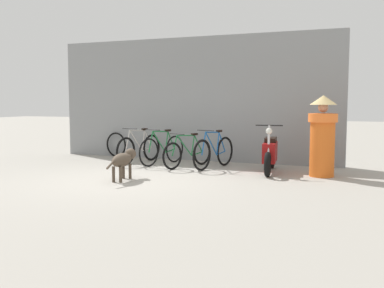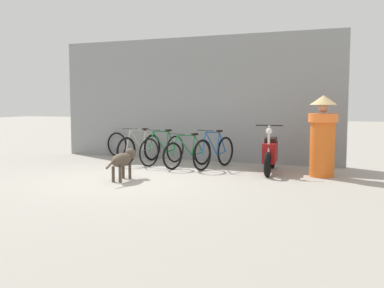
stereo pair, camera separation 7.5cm
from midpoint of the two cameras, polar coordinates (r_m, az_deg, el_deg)
ground_plane at (r=9.35m, az=-7.73°, el=-4.40°), size 60.00×60.00×0.00m
shop_wall_back at (r=12.17m, az=-0.12°, el=5.71°), size 7.94×0.20×3.29m
bicycle_0 at (r=11.70m, az=-6.91°, el=-0.57°), size 0.47×1.75×0.92m
bicycle_1 at (r=11.35m, az=-3.98°, el=-0.72°), size 0.55×1.66×0.91m
bicycle_2 at (r=10.85m, az=-0.73°, el=-1.15°), size 0.65×1.66×0.84m
bicycle_3 at (r=10.70m, az=2.60°, el=-1.06°), size 0.53×1.71×0.93m
motorcycle at (r=10.16m, az=9.66°, el=-1.24°), size 0.58×1.77×1.09m
stray_dog at (r=9.19m, az=-8.93°, el=-1.97°), size 0.34×1.24×0.61m
person_in_robes at (r=9.85m, az=16.03°, el=1.10°), size 0.63×0.63×1.72m
spare_tire_left at (r=13.02m, az=-9.77°, el=-0.09°), size 0.71×0.15×0.71m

